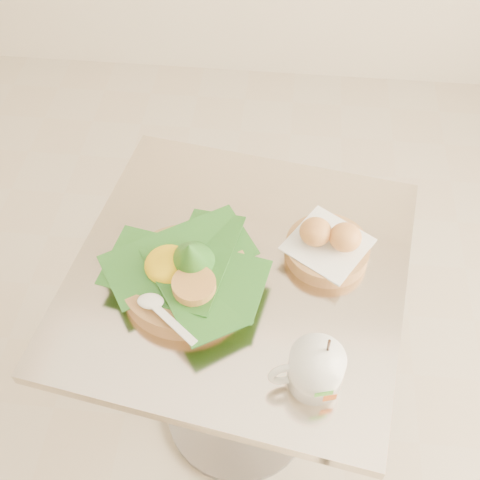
# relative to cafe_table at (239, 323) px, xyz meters

# --- Properties ---
(floor) EXTENTS (3.60, 3.60, 0.00)m
(floor) POSITION_rel_cafe_table_xyz_m (-0.13, -0.05, -0.53)
(floor) COLOR beige
(floor) RESTS_ON ground
(cafe_table) EXTENTS (0.80, 0.80, 0.75)m
(cafe_table) POSITION_rel_cafe_table_xyz_m (0.00, 0.00, 0.00)
(cafe_table) COLOR gray
(cafe_table) RESTS_ON floor
(rice_basket) EXTENTS (0.33, 0.33, 0.17)m
(rice_basket) POSITION_rel_cafe_table_xyz_m (-0.11, -0.05, 0.27)
(rice_basket) COLOR tan
(rice_basket) RESTS_ON cafe_table
(bread_basket) EXTENTS (0.21, 0.21, 0.09)m
(bread_basket) POSITION_rel_cafe_table_xyz_m (0.19, 0.06, 0.25)
(bread_basket) COLOR tan
(bread_basket) RESTS_ON cafe_table
(coffee_mug) EXTENTS (0.14, 0.11, 0.18)m
(coffee_mug) POSITION_rel_cafe_table_xyz_m (0.16, -0.24, 0.27)
(coffee_mug) COLOR white
(coffee_mug) RESTS_ON cafe_table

